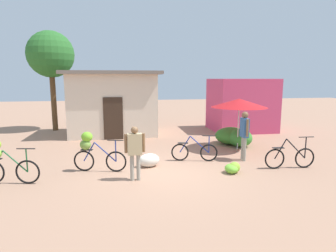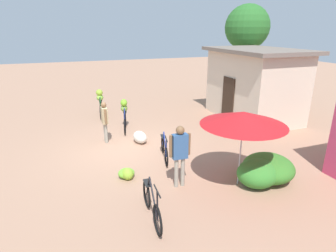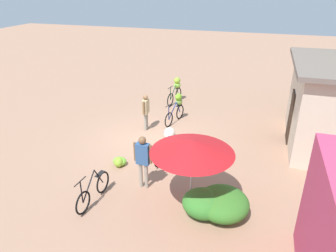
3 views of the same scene
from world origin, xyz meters
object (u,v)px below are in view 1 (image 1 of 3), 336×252
(tree_behind_building, at_px, (51,55))
(bicycle_center_loaded, at_px, (194,152))
(bicycle_leftmost, at_px, (0,158))
(banana_pile_on_ground, at_px, (233,168))
(market_umbrella, at_px, (239,103))
(person_vendor, at_px, (244,131))
(building_low, at_px, (113,103))
(person_bystander, at_px, (135,148))
(shop_pink, at_px, (241,105))
(produce_sack, at_px, (149,160))
(bicycle_near_pile, at_px, (92,149))
(bicycle_by_shop, at_px, (290,157))

(tree_behind_building, relative_size, bicycle_center_loaded, 3.39)
(bicycle_leftmost, distance_m, banana_pile_on_ground, 6.61)
(tree_behind_building, relative_size, market_umbrella, 2.41)
(market_umbrella, relative_size, person_vendor, 1.29)
(building_low, distance_m, bicycle_leftmost, 7.38)
(person_bystander, bearing_deg, bicycle_center_loaded, 36.37)
(person_bystander, bearing_deg, bicycle_leftmost, 175.32)
(shop_pink, height_order, produce_sack, shop_pink)
(shop_pink, distance_m, bicycle_leftmost, 11.97)
(bicycle_near_pile, distance_m, bicycle_center_loaded, 3.46)
(bicycle_near_pile, bearing_deg, person_bystander, -38.30)
(bicycle_center_loaded, distance_m, banana_pile_on_ground, 1.67)
(tree_behind_building, bearing_deg, person_bystander, -65.31)
(bicycle_center_loaded, relative_size, bicycle_by_shop, 0.95)
(market_umbrella, relative_size, produce_sack, 3.18)
(building_low, bearing_deg, market_umbrella, -39.07)
(bicycle_leftmost, distance_m, person_bystander, 3.63)
(tree_behind_building, bearing_deg, produce_sack, -59.05)
(produce_sack, bearing_deg, market_umbrella, 24.88)
(bicycle_near_pile, relative_size, banana_pile_on_ground, 3.01)
(bicycle_by_shop, relative_size, produce_sack, 2.38)
(banana_pile_on_ground, bearing_deg, tree_behind_building, 129.14)
(bicycle_leftmost, bearing_deg, person_bystander, -4.68)
(building_low, distance_m, tree_behind_building, 4.42)
(banana_pile_on_ground, xyz_separation_m, produce_sack, (-2.46, 1.04, 0.07))
(tree_behind_building, bearing_deg, market_umbrella, -34.69)
(tree_behind_building, xyz_separation_m, produce_sack, (4.50, -7.51, -3.87))
(person_vendor, bearing_deg, bicycle_near_pile, -175.66)
(building_low, distance_m, market_umbrella, 6.49)
(produce_sack, bearing_deg, building_low, 101.90)
(shop_pink, relative_size, bicycle_center_loaded, 2.02)
(tree_behind_building, distance_m, market_umbrella, 10.34)
(tree_behind_building, bearing_deg, bicycle_by_shop, -43.29)
(bicycle_by_shop, bearing_deg, person_vendor, 134.06)
(tree_behind_building, height_order, produce_sack, tree_behind_building)
(bicycle_leftmost, relative_size, bicycle_near_pile, 1.00)
(tree_behind_building, distance_m, bicycle_leftmost, 9.05)
(tree_behind_building, height_order, bicycle_near_pile, tree_behind_building)
(person_vendor, height_order, person_bystander, person_vendor)
(tree_behind_building, relative_size, person_bystander, 3.46)
(shop_pink, bearing_deg, produce_sack, -134.17)
(bicycle_center_loaded, xyz_separation_m, produce_sack, (-1.63, -0.39, -0.12))
(banana_pile_on_ground, relative_size, person_bystander, 0.35)
(bicycle_by_shop, bearing_deg, banana_pile_on_ground, -176.14)
(shop_pink, height_order, banana_pile_on_ground, shop_pink)
(building_low, bearing_deg, person_vendor, -50.89)
(building_low, relative_size, produce_sack, 6.79)
(bicycle_near_pile, height_order, produce_sack, bicycle_near_pile)
(tree_behind_building, bearing_deg, bicycle_near_pile, -70.43)
(produce_sack, relative_size, person_bystander, 0.45)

